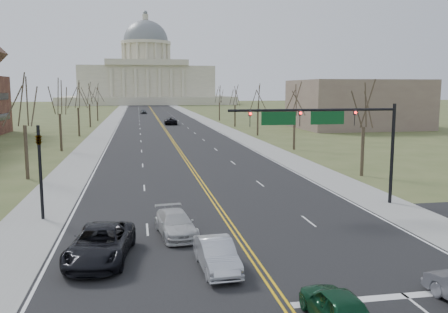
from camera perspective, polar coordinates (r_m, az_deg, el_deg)
name	(u,v)px	position (r m, az deg, el deg)	size (l,w,h in m)	color
ground	(278,295)	(20.00, 6.52, -16.24)	(600.00, 600.00, 0.00)	#455229
road	(158,120)	(127.79, -7.90, 4.40)	(20.00, 380.00, 0.01)	black
cross_road	(245,247)	(25.40, 2.55, -10.78)	(120.00, 14.00, 0.01)	black
sidewalk_left	(112,120)	(127.85, -13.29, 4.27)	(4.00, 380.00, 0.03)	gray
sidewalk_right	(203,119)	(128.85, -2.55, 4.51)	(4.00, 380.00, 0.03)	gray
center_line	(158,120)	(127.79, -7.90, 4.41)	(0.42, 380.00, 0.01)	gold
edge_line_left	(121,120)	(127.75, -12.31, 4.29)	(0.15, 380.00, 0.01)	silver
edge_line_right	(195,119)	(128.57, -3.52, 4.49)	(0.15, 380.00, 0.01)	silver
stop_bar	(405,296)	(21.09, 20.97, -15.37)	(9.50, 0.50, 0.01)	silver
capitol	(147,78)	(267.44, -9.28, 9.35)	(90.00, 60.00, 50.00)	beige
signal_mast	(326,125)	(33.56, 12.23, 3.74)	(12.12, 0.44, 7.20)	black
signal_left	(40,162)	(31.83, -21.27, -0.58)	(0.32, 0.36, 6.00)	black
tree_r_0	(364,107)	(46.41, 16.53, 5.74)	(3.74, 3.74, 8.50)	#3D2F24
tree_l_0	(23,103)	(46.54, -22.99, 5.92)	(3.96, 3.96, 9.00)	#3D2F24
tree_r_1	(295,101)	(64.89, 8.52, 6.59)	(3.74, 3.74, 8.50)	#3D2F24
tree_l_1	(59,99)	(66.20, -19.23, 6.59)	(3.96, 3.96, 9.00)	#3D2F24
tree_r_2	(258,98)	(84.06, 4.11, 7.00)	(3.74, 3.74, 8.50)	#3D2F24
tree_l_2	(78,96)	(86.02, -17.20, 6.94)	(3.96, 3.96, 9.00)	#3D2F24
tree_r_3	(235,96)	(103.55, 1.33, 7.23)	(3.74, 3.74, 8.50)	#3D2F24
tree_l_3	(89,95)	(105.90, -15.92, 7.16)	(3.96, 3.96, 9.00)	#3D2F24
tree_r_4	(219,95)	(123.20, -0.56, 7.39)	(3.74, 3.74, 8.50)	#3D2F24
tree_l_4	(97,94)	(125.82, -15.05, 7.30)	(3.96, 3.96, 9.00)	#3D2F24
bldg_right_mass	(357,104)	(103.90, 15.68, 6.08)	(25.00, 20.00, 10.00)	#6F584E
car_nb_inner_lead	(337,307)	(17.80, 13.43, -17.16)	(1.62, 4.03, 1.37)	#0C3820
car_sb_inner_lead	(217,255)	(22.12, -0.88, -11.74)	(1.49, 4.27, 1.41)	#B4B6BD
car_sb_outer_lead	(100,244)	(24.01, -14.65, -10.11)	(2.70, 5.86, 1.63)	black
car_sb_inner_second	(176,224)	(27.16, -5.84, -8.04)	(1.89, 4.65, 1.35)	#BABABA
car_far_nb	(171,121)	(110.45, -6.45, 4.28)	(2.73, 5.92, 1.65)	black
car_far_sb	(144,112)	(158.51, -9.66, 5.35)	(1.72, 4.26, 1.45)	#494C50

